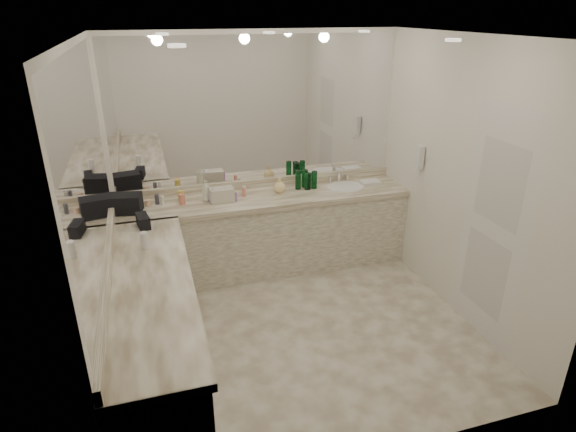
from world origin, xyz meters
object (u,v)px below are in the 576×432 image
object	(u,v)px
cream_cosmetic_case	(222,195)
hand_towel	(370,182)
sink	(346,188)
soap_bottle_b	(213,195)
soap_bottle_c	(279,185)
wall_phone	(419,157)
soap_bottle_a	(206,191)
black_toiletry_bag	(125,204)

from	to	relation	value
cream_cosmetic_case	hand_towel	size ratio (longest dim) A/B	1.10
hand_towel	cream_cosmetic_case	bearing A→B (deg)	-178.65
sink	hand_towel	size ratio (longest dim) A/B	1.95
soap_bottle_b	soap_bottle_c	size ratio (longest dim) A/B	0.99
cream_cosmetic_case	sink	bearing A→B (deg)	-1.53
wall_phone	soap_bottle_b	distance (m)	2.22
wall_phone	hand_towel	distance (m)	0.73
hand_towel	soap_bottle_a	size ratio (longest dim) A/B	0.98
black_toiletry_bag	sink	bearing A→B (deg)	1.30
wall_phone	hand_towel	size ratio (longest dim) A/B	1.06
black_toiletry_bag	cream_cosmetic_case	size ratio (longest dim) A/B	1.30
black_toiletry_bag	soap_bottle_a	distance (m)	0.83
soap_bottle_b	soap_bottle_c	world-z (taller)	same
sink	wall_phone	bearing A→B (deg)	-39.57
cream_cosmetic_case	soap_bottle_c	bearing A→B (deg)	4.83
sink	wall_phone	size ratio (longest dim) A/B	1.83
wall_phone	soap_bottle_a	xyz separation A→B (m)	(-2.19, 0.54, -0.33)
sink	soap_bottle_b	xyz separation A→B (m)	(-1.53, -0.02, 0.09)
hand_towel	soap_bottle_a	xyz separation A→B (m)	(-1.91, 0.03, 0.10)
sink	cream_cosmetic_case	bearing A→B (deg)	-178.94
hand_towel	black_toiletry_bag	bearing A→B (deg)	-178.54
soap_bottle_a	sink	bearing A→B (deg)	-1.45
wall_phone	soap_bottle_a	bearing A→B (deg)	166.18
black_toiletry_bag	soap_bottle_a	xyz separation A→B (m)	(0.82, 0.09, 0.02)
soap_bottle_b	cream_cosmetic_case	bearing A→B (deg)	-2.34
hand_towel	soap_bottle_c	world-z (taller)	soap_bottle_c
sink	soap_bottle_c	size ratio (longest dim) A/B	2.56
wall_phone	cream_cosmetic_case	bearing A→B (deg)	166.92
sink	black_toiletry_bag	size ratio (longest dim) A/B	1.36
soap_bottle_a	cream_cosmetic_case	bearing A→B (deg)	-23.05
soap_bottle_a	wall_phone	bearing A→B (deg)	-13.82
soap_bottle_a	soap_bottle_c	xyz separation A→B (m)	(0.82, 0.02, -0.03)
sink	cream_cosmetic_case	world-z (taller)	cream_cosmetic_case
soap_bottle_c	soap_bottle_a	bearing A→B (deg)	-178.64
black_toiletry_bag	hand_towel	size ratio (longest dim) A/B	1.44
sink	soap_bottle_a	distance (m)	1.59
sink	soap_bottle_c	xyz separation A→B (m)	(-0.77, 0.06, 0.09)
hand_towel	soap_bottle_a	world-z (taller)	soap_bottle_a
wall_phone	hand_towel	bearing A→B (deg)	119.22
soap_bottle_b	soap_bottle_c	xyz separation A→B (m)	(0.76, 0.08, 0.00)
wall_phone	soap_bottle_b	xyz separation A→B (m)	(-2.13, 0.48, -0.36)
hand_towel	sink	bearing A→B (deg)	-177.34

